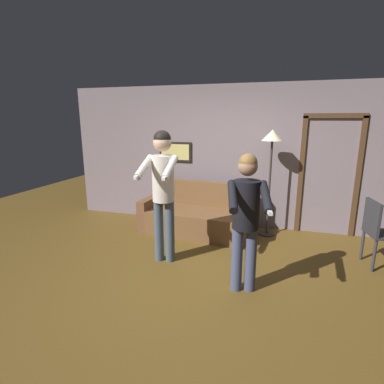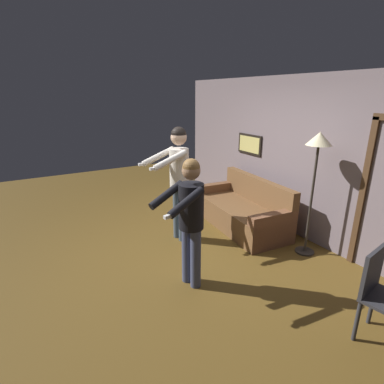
{
  "view_description": "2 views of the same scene",
  "coord_description": "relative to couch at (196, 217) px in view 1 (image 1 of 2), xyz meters",
  "views": [
    {
      "loc": [
        0.89,
        -3.43,
        1.97
      ],
      "look_at": [
        -0.15,
        0.07,
        1.09
      ],
      "focal_mm": 28.0,
      "sensor_mm": 36.0,
      "label": 1
    },
    {
      "loc": [
        3.4,
        -1.81,
        2.32
      ],
      "look_at": [
        0.12,
        0.08,
        1.06
      ],
      "focal_mm": 28.0,
      "sensor_mm": 36.0,
      "label": 2
    }
  ],
  "objects": [
    {
      "name": "person_standing_left",
      "position": [
        -0.12,
        -1.23,
        0.86
      ],
      "size": [
        0.49,
        0.77,
        1.84
      ],
      "color": "#405060",
      "rests_on": "ground_plane"
    },
    {
      "name": "person_standing_right",
      "position": [
        1.05,
        -1.69,
        0.7
      ],
      "size": [
        0.53,
        0.65,
        1.62
      ],
      "color": "#3F4767",
      "rests_on": "ground_plane"
    },
    {
      "name": "ground_plane",
      "position": [
        0.49,
        -1.49,
        -0.28
      ],
      "size": [
        12.0,
        12.0,
        0.0
      ],
      "primitive_type": "plane",
      "color": "brown"
    },
    {
      "name": "dining_chair_distant",
      "position": [
        2.71,
        -0.55,
        0.25
      ],
      "size": [
        0.49,
        0.49,
        0.93
      ],
      "color": "#2D2D33",
      "rests_on": "ground_plane"
    },
    {
      "name": "back_wall_assembly",
      "position": [
        0.51,
        0.63,
        1.02
      ],
      "size": [
        6.4,
        0.1,
        2.6
      ],
      "color": "slate",
      "rests_on": "ground_plane"
    },
    {
      "name": "couch",
      "position": [
        0.0,
        0.0,
        0.0
      ],
      "size": [
        1.96,
        1.0,
        0.87
      ],
      "color": "brown",
      "rests_on": "ground_plane"
    },
    {
      "name": "torchiere_lamp",
      "position": [
        1.23,
        0.23,
        1.26
      ],
      "size": [
        0.35,
        0.35,
        1.82
      ],
      "color": "#332D28",
      "rests_on": "ground_plane"
    }
  ]
}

